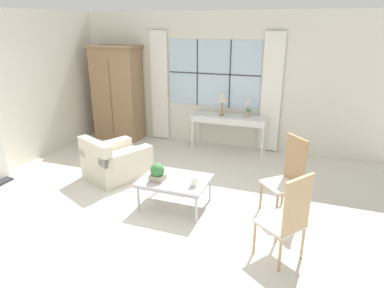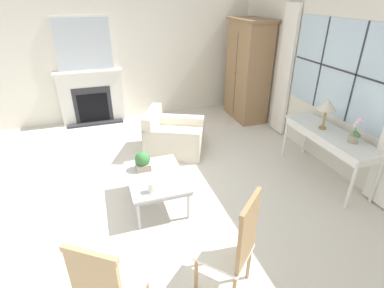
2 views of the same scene
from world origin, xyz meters
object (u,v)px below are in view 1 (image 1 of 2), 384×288
object	(u,v)px
coffee_table	(175,182)
potted_plant_small	(157,172)
side_chair_wooden	(289,172)
accent_chair_wooden	(289,216)
table_lamp	(222,98)
armoire	(118,93)
armchair_upholstered	(116,163)
potted_orchid	(247,110)
console_table	(229,120)
pillar_candle	(194,182)

from	to	relation	value
coffee_table	potted_plant_small	size ratio (longest dim) A/B	3.73
side_chair_wooden	accent_chair_wooden	xyz separation A→B (m)	(0.10, -1.13, -0.02)
accent_chair_wooden	potted_plant_small	bearing A→B (deg)	162.22
table_lamp	accent_chair_wooden	bearing A→B (deg)	-63.22
coffee_table	armoire	bearing A→B (deg)	133.99
armchair_upholstered	coffee_table	distance (m)	1.49
coffee_table	potted_orchid	bearing A→B (deg)	79.38
armchair_upholstered	potted_orchid	bearing A→B (deg)	47.69
armoire	armchair_upholstered	xyz separation A→B (m)	(1.10, -1.96, -0.79)
potted_plant_small	side_chair_wooden	bearing A→B (deg)	17.12
table_lamp	side_chair_wooden	xyz separation A→B (m)	(1.55, -2.14, -0.52)
console_table	potted_plant_small	world-z (taller)	console_table
console_table	potted_plant_small	bearing A→B (deg)	-97.54
console_table	table_lamp	xyz separation A→B (m)	(-0.16, -0.02, 0.45)
table_lamp	accent_chair_wooden	distance (m)	3.70
armoire	accent_chair_wooden	distance (m)	5.27
potted_orchid	potted_plant_small	xyz separation A→B (m)	(-0.71, -2.76, -0.33)
table_lamp	coffee_table	xyz separation A→B (m)	(0.01, -2.55, -0.73)
armoire	potted_orchid	distance (m)	2.97
console_table	accent_chair_wooden	bearing A→B (deg)	-65.61
pillar_candle	accent_chair_wooden	bearing A→B (deg)	-24.69
potted_orchid	armchair_upholstered	xyz separation A→B (m)	(-1.86, -2.04, -0.63)
accent_chair_wooden	armchair_upholstered	bearing A→B (deg)	156.38
potted_orchid	accent_chair_wooden	world-z (taller)	potted_orchid
armoire	accent_chair_wooden	world-z (taller)	armoire
armchair_upholstered	pillar_candle	distance (m)	1.86
table_lamp	coffee_table	bearing A→B (deg)	-89.74
side_chair_wooden	armoire	bearing A→B (deg)	151.87
potted_plant_small	pillar_candle	xyz separation A→B (m)	(0.54, 0.01, -0.06)
armchair_upholstered	potted_plant_small	xyz separation A→B (m)	(1.15, -0.72, 0.30)
accent_chair_wooden	pillar_candle	size ratio (longest dim) A/B	7.21
console_table	side_chair_wooden	bearing A→B (deg)	-57.19
accent_chair_wooden	potted_plant_small	distance (m)	1.94
coffee_table	pillar_candle	size ratio (longest dim) A/B	6.57
accent_chair_wooden	potted_plant_small	size ratio (longest dim) A/B	4.10
armoire	pillar_candle	bearing A→B (deg)	-43.69
potted_orchid	potted_plant_small	world-z (taller)	potted_orchid
side_chair_wooden	pillar_candle	xyz separation A→B (m)	(-1.21, -0.53, -0.10)
console_table	table_lamp	bearing A→B (deg)	-171.22
armoire	potted_plant_small	world-z (taller)	armoire
side_chair_wooden	accent_chair_wooden	size ratio (longest dim) A/B	1.04
table_lamp	side_chair_wooden	distance (m)	2.69
armoire	coffee_table	distance (m)	3.61
potted_orchid	accent_chair_wooden	xyz separation A→B (m)	(1.15, -3.36, -0.31)
side_chair_wooden	potted_plant_small	world-z (taller)	side_chair_wooden
armchair_upholstered	accent_chair_wooden	world-z (taller)	accent_chair_wooden
accent_chair_wooden	pillar_candle	world-z (taller)	accent_chair_wooden
potted_orchid	side_chair_wooden	distance (m)	2.47
side_chair_wooden	potted_plant_small	xyz separation A→B (m)	(-1.75, -0.54, -0.04)
armoire	console_table	distance (m)	2.64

